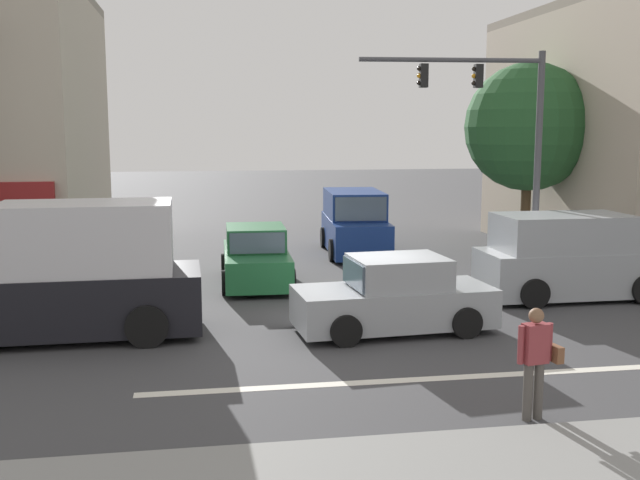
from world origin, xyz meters
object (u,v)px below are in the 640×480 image
object	(u,v)px
box_truck_crossing_center	(70,277)
sedan_approaching_near	(394,298)
pedestrian_foreground_with_bag	(536,356)
street_tree	(529,127)
sedan_crossing_rightbound	(256,258)
van_waiting_far	(355,224)
van_parked_curbside	(569,258)
traffic_light_mast	(503,130)

from	to	relation	value
box_truck_crossing_center	sedan_approaching_near	size ratio (longest dim) A/B	1.34
box_truck_crossing_center	sedan_approaching_near	bearing A→B (deg)	-5.47
box_truck_crossing_center	pedestrian_foreground_with_bag	world-z (taller)	box_truck_crossing_center
pedestrian_foreground_with_bag	box_truck_crossing_center	bearing A→B (deg)	142.58
street_tree	sedan_crossing_rightbound	world-z (taller)	street_tree
van_waiting_far	sedan_approaching_near	xyz separation A→B (m)	(-1.24, -9.86, -0.29)
box_truck_crossing_center	pedestrian_foreground_with_bag	size ratio (longest dim) A/B	3.37
sedan_crossing_rightbound	box_truck_crossing_center	size ratio (longest dim) A/B	0.74
sedan_crossing_rightbound	box_truck_crossing_center	bearing A→B (deg)	-131.25
sedan_crossing_rightbound	sedan_approaching_near	distance (m)	5.86
street_tree	sedan_approaching_near	distance (m)	10.99
van_parked_curbside	street_tree	bearing A→B (deg)	75.84
sedan_crossing_rightbound	pedestrian_foreground_with_bag	bearing A→B (deg)	-72.56
sedan_crossing_rightbound	van_waiting_far	size ratio (longest dim) A/B	0.88
street_tree	traffic_light_mast	xyz separation A→B (m)	(-2.62, -4.11, -0.07)
street_tree	box_truck_crossing_center	bearing A→B (deg)	-150.46
traffic_light_mast	sedan_approaching_near	world-z (taller)	traffic_light_mast
pedestrian_foreground_with_bag	van_parked_curbside	bearing A→B (deg)	59.30
street_tree	van_waiting_far	bearing A→B (deg)	161.45
traffic_light_mast	sedan_crossing_rightbound	bearing A→B (deg)	168.08
sedan_crossing_rightbound	van_parked_curbside	size ratio (longest dim) A/B	0.90
van_parked_curbside	sedan_approaching_near	world-z (taller)	van_parked_curbside
street_tree	van_waiting_far	distance (m)	6.48
van_parked_curbside	box_truck_crossing_center	bearing A→B (deg)	-171.82
van_parked_curbside	pedestrian_foreground_with_bag	xyz separation A→B (m)	(-4.34, -7.30, -0.05)
traffic_light_mast	sedan_crossing_rightbound	distance (m)	7.41
traffic_light_mast	van_parked_curbside	bearing A→B (deg)	-54.86
sedan_crossing_rightbound	street_tree	bearing A→B (deg)	16.99
street_tree	sedan_crossing_rightbound	distance (m)	10.08
street_tree	pedestrian_foreground_with_bag	size ratio (longest dim) A/B	3.78
sedan_approaching_near	pedestrian_foreground_with_bag	world-z (taller)	pedestrian_foreground_with_bag
street_tree	sedan_approaching_near	xyz separation A→B (m)	(-6.56, -8.08, -3.53)
sedan_crossing_rightbound	pedestrian_foreground_with_bag	xyz separation A→B (m)	(3.24, -10.31, 0.24)
street_tree	van_parked_curbside	size ratio (longest dim) A/B	1.37
sedan_crossing_rightbound	sedan_approaching_near	size ratio (longest dim) A/B	0.98
box_truck_crossing_center	van_waiting_far	xyz separation A→B (m)	(7.82, 9.23, -0.25)
van_waiting_far	pedestrian_foreground_with_bag	size ratio (longest dim) A/B	2.83
van_parked_curbside	sedan_approaching_near	distance (m)	5.61
sedan_approaching_near	van_waiting_far	bearing A→B (deg)	82.81
traffic_light_mast	van_waiting_far	size ratio (longest dim) A/B	1.31
van_waiting_far	sedan_approaching_near	size ratio (longest dim) A/B	1.12
van_waiting_far	sedan_crossing_rightbound	bearing A→B (deg)	-129.25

